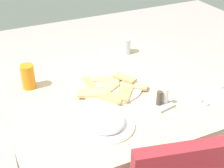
{
  "coord_description": "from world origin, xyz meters",
  "views": [
    {
      "loc": [
        0.58,
        1.21,
        1.59
      ],
      "look_at": [
        -0.0,
        -0.01,
        0.77
      ],
      "focal_mm": 52.3,
      "sensor_mm": 36.0,
      "label": 1
    }
  ],
  "objects_px": {
    "pide_platter": "(110,87)",
    "soda_can": "(28,77)",
    "salad_plate_greens": "(108,124)",
    "condiment_caddy": "(162,101)",
    "spoon": "(217,97)",
    "drinking_glass": "(125,46)",
    "paper_napkin": "(214,96)",
    "fork": "(212,93)",
    "dining_table": "(113,104)"
  },
  "relations": [
    {
      "from": "pide_platter",
      "to": "soda_can",
      "type": "xyz_separation_m",
      "value": [
        0.36,
        -0.18,
        0.05
      ]
    },
    {
      "from": "soda_can",
      "to": "salad_plate_greens",
      "type": "bearing_deg",
      "value": 115.66
    },
    {
      "from": "pide_platter",
      "to": "soda_can",
      "type": "distance_m",
      "value": 0.4
    },
    {
      "from": "salad_plate_greens",
      "to": "fork",
      "type": "xyz_separation_m",
      "value": [
        -0.56,
        -0.01,
        -0.01
      ]
    },
    {
      "from": "pide_platter",
      "to": "paper_napkin",
      "type": "xyz_separation_m",
      "value": [
        -0.42,
        0.27,
        -0.01
      ]
    },
    {
      "from": "spoon",
      "to": "condiment_caddy",
      "type": "xyz_separation_m",
      "value": [
        0.27,
        -0.06,
        0.02
      ]
    },
    {
      "from": "salad_plate_greens",
      "to": "drinking_glass",
      "type": "relative_size",
      "value": 2.41
    },
    {
      "from": "soda_can",
      "to": "pide_platter",
      "type": "bearing_deg",
      "value": 152.94
    },
    {
      "from": "soda_can",
      "to": "fork",
      "type": "distance_m",
      "value": 0.89
    },
    {
      "from": "salad_plate_greens",
      "to": "spoon",
      "type": "bearing_deg",
      "value": 177.74
    },
    {
      "from": "paper_napkin",
      "to": "spoon",
      "type": "height_order",
      "value": "spoon"
    },
    {
      "from": "spoon",
      "to": "salad_plate_greens",
      "type": "bearing_deg",
      "value": -20.47
    },
    {
      "from": "salad_plate_greens",
      "to": "spoon",
      "type": "xyz_separation_m",
      "value": [
        -0.56,
        0.02,
        -0.01
      ]
    },
    {
      "from": "drinking_glass",
      "to": "paper_napkin",
      "type": "xyz_separation_m",
      "value": [
        -0.16,
        0.6,
        -0.05
      ]
    },
    {
      "from": "dining_table",
      "to": "soda_can",
      "type": "height_order",
      "value": "soda_can"
    },
    {
      "from": "dining_table",
      "to": "soda_can",
      "type": "distance_m",
      "value": 0.44
    },
    {
      "from": "pide_platter",
      "to": "soda_can",
      "type": "bearing_deg",
      "value": -27.06
    },
    {
      "from": "pide_platter",
      "to": "salad_plate_greens",
      "type": "bearing_deg",
      "value": 62.65
    },
    {
      "from": "soda_can",
      "to": "paper_napkin",
      "type": "relative_size",
      "value": 0.96
    },
    {
      "from": "fork",
      "to": "drinking_glass",
      "type": "bearing_deg",
      "value": -91.61
    },
    {
      "from": "drinking_glass",
      "to": "fork",
      "type": "height_order",
      "value": "drinking_glass"
    },
    {
      "from": "soda_can",
      "to": "paper_napkin",
      "type": "xyz_separation_m",
      "value": [
        -0.77,
        0.46,
        -0.06
      ]
    },
    {
      "from": "fork",
      "to": "pide_platter",
      "type": "bearing_deg",
      "value": -49.01
    },
    {
      "from": "spoon",
      "to": "condiment_caddy",
      "type": "relative_size",
      "value": 1.75
    },
    {
      "from": "soda_can",
      "to": "paper_napkin",
      "type": "bearing_deg",
      "value": 149.42
    },
    {
      "from": "dining_table",
      "to": "soda_can",
      "type": "xyz_separation_m",
      "value": [
        0.36,
        -0.2,
        0.14
      ]
    },
    {
      "from": "soda_can",
      "to": "spoon",
      "type": "xyz_separation_m",
      "value": [
        -0.77,
        0.47,
        -0.06
      ]
    },
    {
      "from": "dining_table",
      "to": "spoon",
      "type": "xyz_separation_m",
      "value": [
        -0.41,
        0.27,
        0.09
      ]
    },
    {
      "from": "dining_table",
      "to": "paper_napkin",
      "type": "height_order",
      "value": "paper_napkin"
    },
    {
      "from": "condiment_caddy",
      "to": "paper_napkin",
      "type": "bearing_deg",
      "value": 171.05
    },
    {
      "from": "fork",
      "to": "paper_napkin",
      "type": "bearing_deg",
      "value": 72.64
    },
    {
      "from": "paper_napkin",
      "to": "fork",
      "type": "relative_size",
      "value": 0.67
    },
    {
      "from": "paper_napkin",
      "to": "condiment_caddy",
      "type": "bearing_deg",
      "value": -8.95
    },
    {
      "from": "dining_table",
      "to": "drinking_glass",
      "type": "height_order",
      "value": "drinking_glass"
    },
    {
      "from": "dining_table",
      "to": "condiment_caddy",
      "type": "distance_m",
      "value": 0.28
    },
    {
      "from": "dining_table",
      "to": "drinking_glass",
      "type": "bearing_deg",
      "value": -125.38
    },
    {
      "from": "salad_plate_greens",
      "to": "condiment_caddy",
      "type": "bearing_deg",
      "value": -172.44
    },
    {
      "from": "fork",
      "to": "condiment_caddy",
      "type": "bearing_deg",
      "value": -22.53
    },
    {
      "from": "spoon",
      "to": "soda_can",
      "type": "bearing_deg",
      "value": -49.77
    },
    {
      "from": "dining_table",
      "to": "paper_napkin",
      "type": "xyz_separation_m",
      "value": [
        -0.41,
        0.25,
        0.08
      ]
    },
    {
      "from": "dining_table",
      "to": "salad_plate_greens",
      "type": "height_order",
      "value": "salad_plate_greens"
    },
    {
      "from": "spoon",
      "to": "drinking_glass",
      "type": "bearing_deg",
      "value": -93.33
    },
    {
      "from": "pide_platter",
      "to": "spoon",
      "type": "height_order",
      "value": "pide_platter"
    },
    {
      "from": "pide_platter",
      "to": "drinking_glass",
      "type": "height_order",
      "value": "drinking_glass"
    },
    {
      "from": "salad_plate_greens",
      "to": "condiment_caddy",
      "type": "distance_m",
      "value": 0.29
    },
    {
      "from": "drinking_glass",
      "to": "paper_napkin",
      "type": "bearing_deg",
      "value": 105.3
    },
    {
      "from": "salad_plate_greens",
      "to": "drinking_glass",
      "type": "distance_m",
      "value": 0.72
    },
    {
      "from": "condiment_caddy",
      "to": "pide_platter",
      "type": "bearing_deg",
      "value": -57.45
    },
    {
      "from": "drinking_glass",
      "to": "spoon",
      "type": "bearing_deg",
      "value": 104.88
    },
    {
      "from": "soda_can",
      "to": "condiment_caddy",
      "type": "relative_size",
      "value": 1.16
    }
  ]
}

